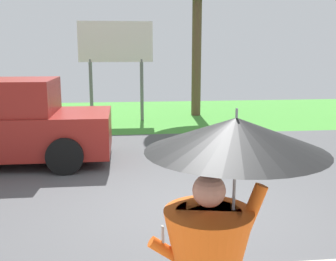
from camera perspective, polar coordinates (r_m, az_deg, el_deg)
The scene contains 3 objects.
ground_plane at distance 9.31m, azimuth 0.12°, elevation -4.60°, with size 40.00×22.00×0.20m.
monk_pedestrian at distance 2.84m, azimuth 6.71°, elevation -16.24°, with size 1.18×1.18×2.13m.
roadside_billboard at distance 14.51m, azimuth -7.42°, elevation 11.36°, with size 2.60×0.12×3.50m.
Camera 1 is at (-1.03, -5.95, 2.48)m, focal length 43.06 mm.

